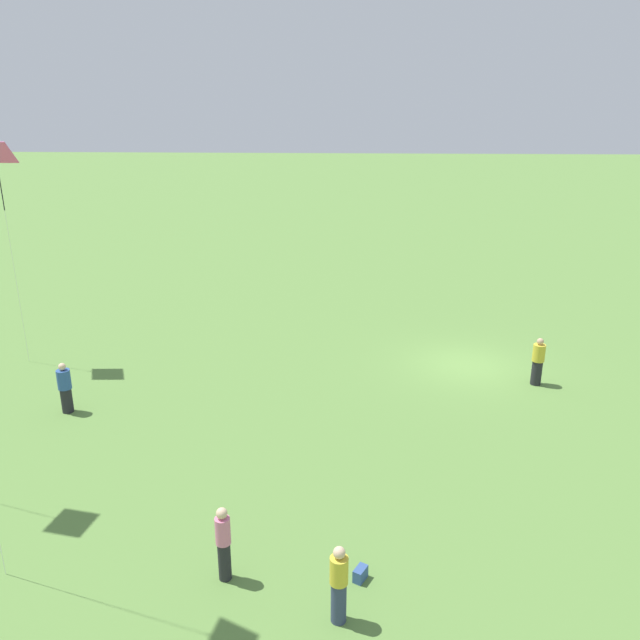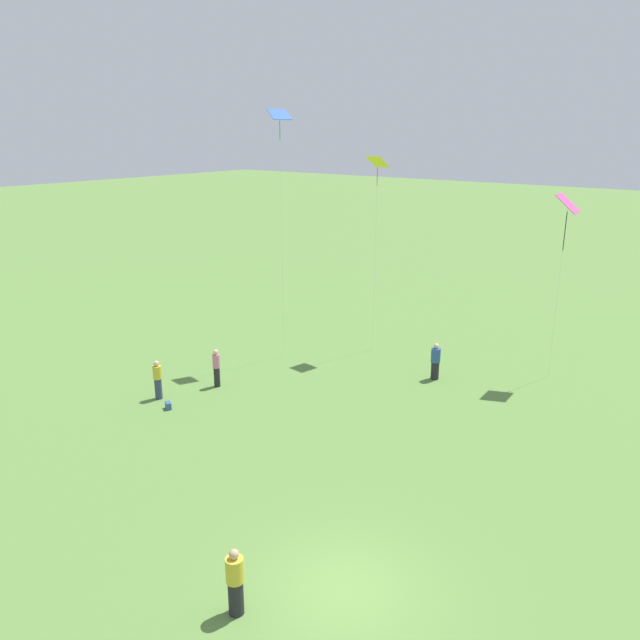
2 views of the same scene
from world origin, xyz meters
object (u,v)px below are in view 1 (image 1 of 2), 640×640
at_px(person_1, 538,362).
at_px(picnic_bag_1, 360,574).
at_px(person_4, 224,543).
at_px(person_2, 339,585).
at_px(person_3, 65,388).

bearing_deg(person_1, picnic_bag_1, 100.68).
xyz_separation_m(person_4, picnic_bag_1, (-0.13, 2.89, -0.75)).
xyz_separation_m(person_1, person_4, (10.49, -9.30, 0.02)).
distance_m(person_2, person_4, 2.66).
xyz_separation_m(person_2, person_4, (-1.02, -2.46, 0.03)).
bearing_deg(person_4, person_3, -73.75).
distance_m(person_1, person_2, 13.39).
bearing_deg(picnic_bag_1, person_1, 148.27).
bearing_deg(person_3, person_1, 164.24).
height_order(person_2, picnic_bag_1, person_2).
height_order(person_1, person_2, person_1).
distance_m(person_4, picnic_bag_1, 2.99).
bearing_deg(picnic_bag_1, person_3, -126.76).
xyz_separation_m(person_1, person_3, (3.13, -16.08, -0.02)).
xyz_separation_m(person_1, picnic_bag_1, (10.36, -6.41, -0.73)).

